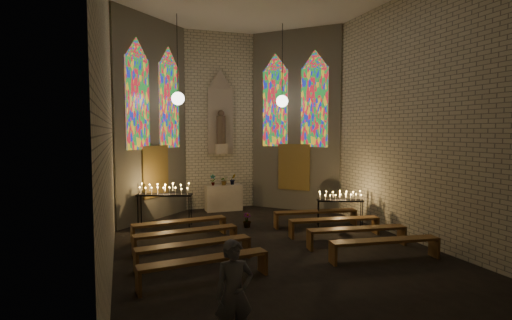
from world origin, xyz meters
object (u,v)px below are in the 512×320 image
(votive_stand_left, at_px, (164,192))
(votive_stand_right, at_px, (340,198))
(altar, at_px, (224,198))
(visitor, at_px, (234,294))
(aisle_flower_pot, at_px, (247,220))

(votive_stand_left, xyz_separation_m, votive_stand_right, (5.38, -1.95, -0.19))
(altar, bearing_deg, visitor, -103.23)
(votive_stand_right, height_order, visitor, visitor)
(aisle_flower_pot, xyz_separation_m, visitor, (-2.32, -6.74, 0.55))
(altar, xyz_separation_m, visitor, (-2.27, -9.67, 0.28))
(votive_stand_left, bearing_deg, altar, 57.84)
(altar, height_order, votive_stand_right, votive_stand_right)
(votive_stand_right, distance_m, visitor, 7.85)
(visitor, bearing_deg, aisle_flower_pot, 73.15)
(altar, height_order, aisle_flower_pot, altar)
(aisle_flower_pot, bearing_deg, votive_stand_right, -16.74)
(aisle_flower_pot, distance_m, visitor, 7.15)
(votive_stand_left, height_order, votive_stand_right, votive_stand_left)
(altar, bearing_deg, votive_stand_right, -52.27)
(aisle_flower_pot, xyz_separation_m, votive_stand_left, (-2.49, 1.07, 0.89))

